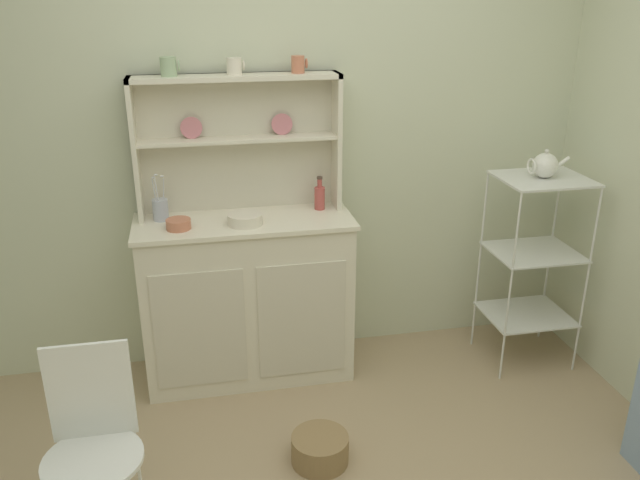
{
  "coord_description": "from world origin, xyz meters",
  "views": [
    {
      "loc": [
        -0.56,
        -1.77,
        2.03
      ],
      "look_at": [
        0.03,
        1.12,
        0.87
      ],
      "focal_mm": 36.17,
      "sensor_mm": 36.0,
      "label": 1
    }
  ],
  "objects_px": {
    "bowl_mixing_large": "(178,224)",
    "utensil_jar": "(160,209)",
    "bakers_rack": "(534,248)",
    "jam_bottle": "(320,197)",
    "wire_chair": "(92,435)",
    "porcelain_teapot": "(545,165)",
    "cup_sage_0": "(169,67)",
    "hutch_shelf_unit": "(237,133)",
    "floor_basket": "(320,449)",
    "hutch_cabinet": "(247,297)"
  },
  "relations": [
    {
      "from": "hutch_cabinet",
      "to": "utensil_jar",
      "type": "xyz_separation_m",
      "value": [
        -0.42,
        0.08,
        0.51
      ]
    },
    {
      "from": "hutch_cabinet",
      "to": "utensil_jar",
      "type": "height_order",
      "value": "utensil_jar"
    },
    {
      "from": "wire_chair",
      "to": "bakers_rack",
      "type": "bearing_deg",
      "value": 16.86
    },
    {
      "from": "wire_chair",
      "to": "cup_sage_0",
      "type": "distance_m",
      "value": 1.72
    },
    {
      "from": "wire_chair",
      "to": "utensil_jar",
      "type": "relative_size",
      "value": 3.38
    },
    {
      "from": "bakers_rack",
      "to": "jam_bottle",
      "type": "bearing_deg",
      "value": 167.92
    },
    {
      "from": "jam_bottle",
      "to": "hutch_shelf_unit",
      "type": "bearing_deg",
      "value": 169.34
    },
    {
      "from": "bakers_rack",
      "to": "bowl_mixing_large",
      "type": "xyz_separation_m",
      "value": [
        -1.9,
        0.09,
        0.25
      ]
    },
    {
      "from": "hutch_cabinet",
      "to": "floor_basket",
      "type": "height_order",
      "value": "hutch_cabinet"
    },
    {
      "from": "floor_basket",
      "to": "jam_bottle",
      "type": "xyz_separation_m",
      "value": [
        0.18,
        0.89,
        0.92
      ]
    },
    {
      "from": "hutch_shelf_unit",
      "to": "wire_chair",
      "type": "distance_m",
      "value": 1.64
    },
    {
      "from": "bakers_rack",
      "to": "porcelain_teapot",
      "type": "relative_size",
      "value": 4.9
    },
    {
      "from": "hutch_cabinet",
      "to": "cup_sage_0",
      "type": "relative_size",
      "value": 12.17
    },
    {
      "from": "floor_basket",
      "to": "cup_sage_0",
      "type": "bearing_deg",
      "value": 120.69
    },
    {
      "from": "cup_sage_0",
      "to": "jam_bottle",
      "type": "height_order",
      "value": "cup_sage_0"
    },
    {
      "from": "cup_sage_0",
      "to": "bowl_mixing_large",
      "type": "xyz_separation_m",
      "value": [
        -0.01,
        -0.2,
        -0.74
      ]
    },
    {
      "from": "bowl_mixing_large",
      "to": "porcelain_teapot",
      "type": "distance_m",
      "value": 1.92
    },
    {
      "from": "bakers_rack",
      "to": "porcelain_teapot",
      "type": "xyz_separation_m",
      "value": [
        -0.0,
        -0.0,
        0.47
      ]
    },
    {
      "from": "bakers_rack",
      "to": "wire_chair",
      "type": "height_order",
      "value": "bakers_rack"
    },
    {
      "from": "bakers_rack",
      "to": "utensil_jar",
      "type": "distance_m",
      "value": 2.02
    },
    {
      "from": "bowl_mixing_large",
      "to": "porcelain_teapot",
      "type": "height_order",
      "value": "porcelain_teapot"
    },
    {
      "from": "hutch_cabinet",
      "to": "bakers_rack",
      "type": "relative_size",
      "value": 1.03
    },
    {
      "from": "bowl_mixing_large",
      "to": "bakers_rack",
      "type": "bearing_deg",
      "value": -2.65
    },
    {
      "from": "bakers_rack",
      "to": "cup_sage_0",
      "type": "distance_m",
      "value": 2.15
    },
    {
      "from": "bowl_mixing_large",
      "to": "hutch_shelf_unit",
      "type": "bearing_deg",
      "value": 35.9
    },
    {
      "from": "floor_basket",
      "to": "bowl_mixing_large",
      "type": "relative_size",
      "value": 2.15
    },
    {
      "from": "wire_chair",
      "to": "cup_sage_0",
      "type": "height_order",
      "value": "cup_sage_0"
    },
    {
      "from": "cup_sage_0",
      "to": "jam_bottle",
      "type": "relative_size",
      "value": 0.51
    },
    {
      "from": "cup_sage_0",
      "to": "bakers_rack",
      "type": "bearing_deg",
      "value": -8.54
    },
    {
      "from": "bakers_rack",
      "to": "floor_basket",
      "type": "bearing_deg",
      "value": -154.25
    },
    {
      "from": "floor_basket",
      "to": "cup_sage_0",
      "type": "xyz_separation_m",
      "value": [
        -0.55,
        0.93,
        1.61
      ]
    },
    {
      "from": "wire_chair",
      "to": "porcelain_teapot",
      "type": "height_order",
      "value": "porcelain_teapot"
    },
    {
      "from": "jam_bottle",
      "to": "utensil_jar",
      "type": "height_order",
      "value": "utensil_jar"
    },
    {
      "from": "bowl_mixing_large",
      "to": "porcelain_teapot",
      "type": "relative_size",
      "value": 0.55
    },
    {
      "from": "hutch_cabinet",
      "to": "jam_bottle",
      "type": "relative_size",
      "value": 6.23
    },
    {
      "from": "hutch_cabinet",
      "to": "utensil_jar",
      "type": "distance_m",
      "value": 0.66
    },
    {
      "from": "jam_bottle",
      "to": "wire_chair",
      "type": "bearing_deg",
      "value": -132.5
    },
    {
      "from": "hutch_shelf_unit",
      "to": "floor_basket",
      "type": "relative_size",
      "value": 4.0
    },
    {
      "from": "cup_sage_0",
      "to": "porcelain_teapot",
      "type": "xyz_separation_m",
      "value": [
        1.89,
        -0.28,
        -0.51
      ]
    },
    {
      "from": "bakers_rack",
      "to": "floor_basket",
      "type": "xyz_separation_m",
      "value": [
        -1.34,
        -0.65,
        -0.62
      ]
    },
    {
      "from": "floor_basket",
      "to": "utensil_jar",
      "type": "height_order",
      "value": "utensil_jar"
    },
    {
      "from": "bowl_mixing_large",
      "to": "utensil_jar",
      "type": "xyz_separation_m",
      "value": [
        -0.09,
        0.15,
        0.04
      ]
    },
    {
      "from": "hutch_shelf_unit",
      "to": "wire_chair",
      "type": "relative_size",
      "value": 1.24
    },
    {
      "from": "hutch_cabinet",
      "to": "bowl_mixing_large",
      "type": "relative_size",
      "value": 9.19
    },
    {
      "from": "floor_basket",
      "to": "cup_sage_0",
      "type": "relative_size",
      "value": 2.84
    },
    {
      "from": "hutch_cabinet",
      "to": "floor_basket",
      "type": "xyz_separation_m",
      "value": [
        0.24,
        -0.81,
        -0.4
      ]
    },
    {
      "from": "bakers_rack",
      "to": "jam_bottle",
      "type": "relative_size",
      "value": 6.05
    },
    {
      "from": "floor_basket",
      "to": "cup_sage_0",
      "type": "distance_m",
      "value": 1.94
    },
    {
      "from": "hutch_shelf_unit",
      "to": "jam_bottle",
      "type": "relative_size",
      "value": 5.82
    },
    {
      "from": "bakers_rack",
      "to": "cup_sage_0",
      "type": "relative_size",
      "value": 11.81
    }
  ]
}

